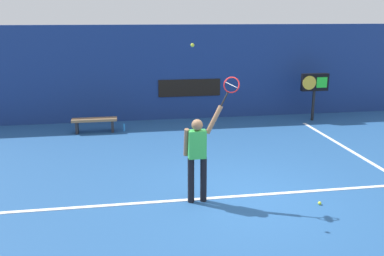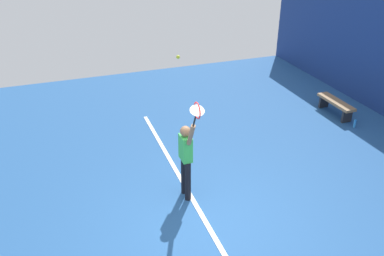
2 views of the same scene
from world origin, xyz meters
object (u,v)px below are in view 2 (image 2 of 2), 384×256
tennis_racket (197,112)px  court_bench (336,104)px  tennis_ball (178,57)px  tennis_player (186,156)px  water_bottle (355,123)px

tennis_racket → court_bench: bearing=117.7°
tennis_ball → tennis_player: bearing=40.1°
tennis_racket → water_bottle: tennis_racket is taller
tennis_ball → water_bottle: 6.52m
court_bench → water_bottle: court_bench is taller
court_bench → water_bottle: 0.94m
tennis_ball → water_bottle: bearing=102.7°
tennis_racket → tennis_player: bearing=179.6°
tennis_player → water_bottle: bearing=104.0°
tennis_racket → tennis_ball: (-0.75, -0.09, 0.78)m
court_bench → tennis_ball: bearing=-68.9°
tennis_racket → tennis_ball: size_ratio=9.07×
tennis_ball → water_bottle: (-1.27, 5.67, -2.96)m
water_bottle → court_bench: bearing=180.0°
tennis_player → tennis_racket: tennis_racket is taller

